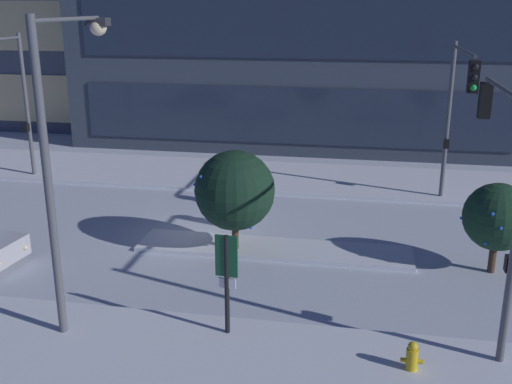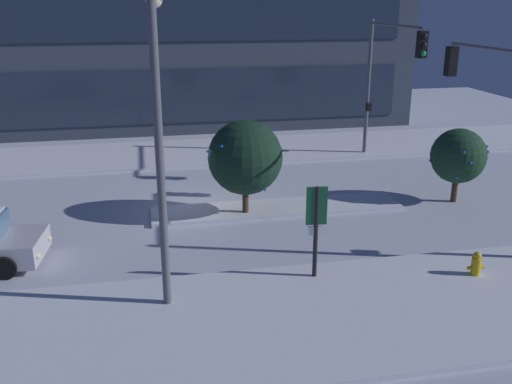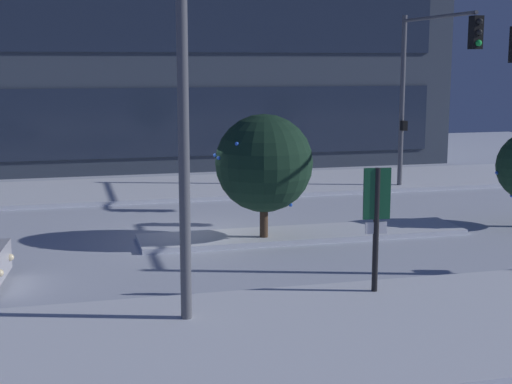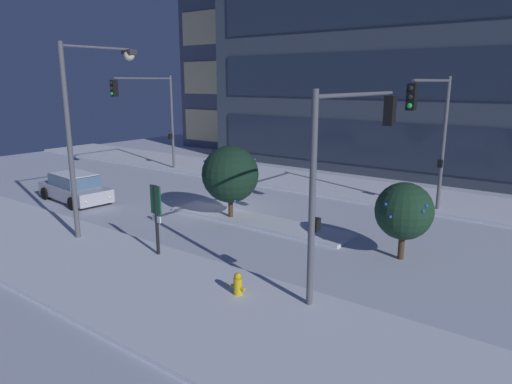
{
  "view_description": "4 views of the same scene",
  "coord_description": "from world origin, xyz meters",
  "px_view_note": "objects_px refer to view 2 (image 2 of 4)",
  "views": [
    {
      "loc": [
        5.35,
        -18.79,
        7.82
      ],
      "look_at": [
        1.86,
        0.11,
        1.79
      ],
      "focal_mm": 42.41,
      "sensor_mm": 36.0,
      "label": 1
    },
    {
      "loc": [
        -1.98,
        -19.41,
        7.22
      ],
      "look_at": [
        1.58,
        -1.71,
        1.13
      ],
      "focal_mm": 40.04,
      "sensor_mm": 36.0,
      "label": 2
    },
    {
      "loc": [
        -3.7,
        -19.79,
        4.74
      ],
      "look_at": [
        1.03,
        -1.36,
        1.45
      ],
      "focal_mm": 52.88,
      "sensor_mm": 36.0,
      "label": 3
    },
    {
      "loc": [
        14.46,
        -16.49,
        6.19
      ],
      "look_at": [
        3.44,
        -1.74,
        1.76
      ],
      "focal_mm": 32.37,
      "sensor_mm": 36.0,
      "label": 4
    }
  ],
  "objects_px": {
    "decorated_tree_median": "(245,158)",
    "fire_hydrant": "(476,266)",
    "parking_info_sign": "(316,222)",
    "decorated_tree_left_of_median": "(458,156)",
    "traffic_light_corner_far_right": "(387,67)",
    "street_lamp_arched": "(157,100)",
    "traffic_light_corner_near_right": "(498,106)"
  },
  "relations": [
    {
      "from": "traffic_light_corner_near_right",
      "to": "parking_info_sign",
      "type": "bearing_deg",
      "value": 108.28
    },
    {
      "from": "decorated_tree_left_of_median",
      "to": "traffic_light_corner_far_right",
      "type": "bearing_deg",
      "value": 98.38
    },
    {
      "from": "traffic_light_corner_near_right",
      "to": "parking_info_sign",
      "type": "distance_m",
      "value": 7.08
    },
    {
      "from": "street_lamp_arched",
      "to": "fire_hydrant",
      "type": "height_order",
      "value": "street_lamp_arched"
    },
    {
      "from": "parking_info_sign",
      "to": "fire_hydrant",
      "type": "bearing_deg",
      "value": -94.44
    },
    {
      "from": "traffic_light_corner_far_right",
      "to": "street_lamp_arched",
      "type": "height_order",
      "value": "street_lamp_arched"
    },
    {
      "from": "parking_info_sign",
      "to": "decorated_tree_median",
      "type": "xyz_separation_m",
      "value": [
        -0.94,
        5.19,
        0.42
      ]
    },
    {
      "from": "parking_info_sign",
      "to": "decorated_tree_median",
      "type": "relative_size",
      "value": 0.78
    },
    {
      "from": "fire_hydrant",
      "to": "parking_info_sign",
      "type": "distance_m",
      "value": 4.58
    },
    {
      "from": "street_lamp_arched",
      "to": "traffic_light_corner_near_right",
      "type": "bearing_deg",
      "value": -76.87
    },
    {
      "from": "decorated_tree_left_of_median",
      "to": "traffic_light_corner_near_right",
      "type": "bearing_deg",
      "value": -103.54
    },
    {
      "from": "traffic_light_corner_far_right",
      "to": "decorated_tree_left_of_median",
      "type": "bearing_deg",
      "value": 8.38
    },
    {
      "from": "parking_info_sign",
      "to": "decorated_tree_median",
      "type": "height_order",
      "value": "decorated_tree_median"
    },
    {
      "from": "street_lamp_arched",
      "to": "parking_info_sign",
      "type": "distance_m",
      "value": 5.12
    },
    {
      "from": "traffic_light_corner_far_right",
      "to": "decorated_tree_left_of_median",
      "type": "height_order",
      "value": "traffic_light_corner_far_right"
    },
    {
      "from": "traffic_light_corner_far_right",
      "to": "fire_hydrant",
      "type": "bearing_deg",
      "value": -10.08
    },
    {
      "from": "traffic_light_corner_near_right",
      "to": "parking_info_sign",
      "type": "xyz_separation_m",
      "value": [
        -6.29,
        -2.08,
        -2.49
      ]
    },
    {
      "from": "fire_hydrant",
      "to": "traffic_light_corner_near_right",
      "type": "bearing_deg",
      "value": 55.33
    },
    {
      "from": "decorated_tree_left_of_median",
      "to": "fire_hydrant",
      "type": "bearing_deg",
      "value": -114.68
    },
    {
      "from": "street_lamp_arched",
      "to": "parking_info_sign",
      "type": "xyz_separation_m",
      "value": [
        3.92,
        -0.23,
        -3.28
      ]
    },
    {
      "from": "traffic_light_corner_near_right",
      "to": "parking_info_sign",
      "type": "height_order",
      "value": "traffic_light_corner_near_right"
    },
    {
      "from": "decorated_tree_median",
      "to": "fire_hydrant",
      "type": "bearing_deg",
      "value": -48.69
    },
    {
      "from": "traffic_light_corner_far_right",
      "to": "traffic_light_corner_near_right",
      "type": "bearing_deg",
      "value": 0.15
    },
    {
      "from": "traffic_light_corner_far_right",
      "to": "parking_info_sign",
      "type": "bearing_deg",
      "value": -31.51
    },
    {
      "from": "street_lamp_arched",
      "to": "fire_hydrant",
      "type": "bearing_deg",
      "value": -94.15
    },
    {
      "from": "traffic_light_corner_near_right",
      "to": "decorated_tree_median",
      "type": "distance_m",
      "value": 8.14
    },
    {
      "from": "parking_info_sign",
      "to": "traffic_light_corner_near_right",
      "type": "bearing_deg",
      "value": -65.86
    },
    {
      "from": "traffic_light_corner_near_right",
      "to": "decorated_tree_left_of_median",
      "type": "height_order",
      "value": "traffic_light_corner_near_right"
    },
    {
      "from": "parking_info_sign",
      "to": "decorated_tree_left_of_median",
      "type": "height_order",
      "value": "decorated_tree_left_of_median"
    },
    {
      "from": "traffic_light_corner_far_right",
      "to": "decorated_tree_left_of_median",
      "type": "distance_m",
      "value": 5.82
    },
    {
      "from": "fire_hydrant",
      "to": "parking_info_sign",
      "type": "xyz_separation_m",
      "value": [
        -4.31,
        0.78,
        1.31
      ]
    },
    {
      "from": "street_lamp_arched",
      "to": "fire_hydrant",
      "type": "xyz_separation_m",
      "value": [
        8.23,
        -1.01,
        -4.6
      ]
    }
  ]
}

